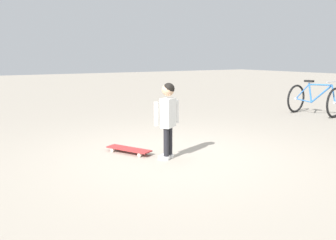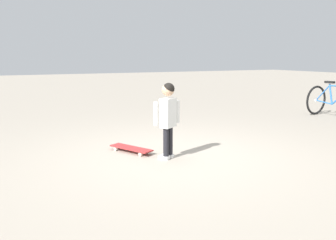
# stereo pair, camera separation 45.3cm
# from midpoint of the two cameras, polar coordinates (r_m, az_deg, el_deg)

# --- Properties ---
(ground_plane) EXTENTS (50.00, 50.00, 0.00)m
(ground_plane) POSITION_cam_midpoint_polar(r_m,az_deg,el_deg) (5.13, -0.79, -5.78)
(ground_plane) COLOR #9E9384
(child_person) EXTENTS (0.41, 0.26, 1.06)m
(child_person) POSITION_cam_midpoint_polar(r_m,az_deg,el_deg) (4.85, -2.68, 1.22)
(child_person) COLOR black
(child_person) RESTS_ON ground
(skateboard) EXTENTS (0.48, 0.73, 0.07)m
(skateboard) POSITION_cam_midpoint_polar(r_m,az_deg,el_deg) (5.31, -8.76, -4.70)
(skateboard) COLOR #B22D2D
(skateboard) RESTS_ON ground
(bicycle_near) EXTENTS (0.79, 1.12, 0.85)m
(bicycle_near) POSITION_cam_midpoint_polar(r_m,az_deg,el_deg) (9.22, 21.20, 3.07)
(bicycle_near) COLOR black
(bicycle_near) RESTS_ON ground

